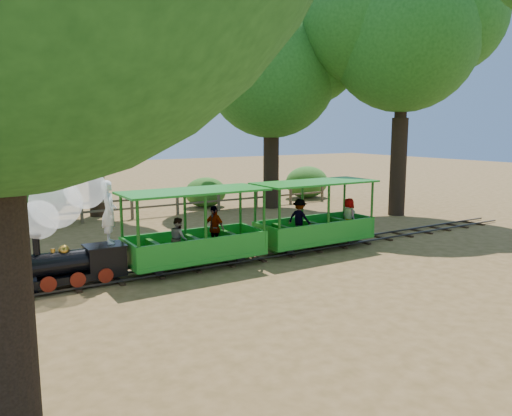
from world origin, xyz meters
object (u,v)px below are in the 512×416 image
locomotive (68,220)px  fence (155,203)px  carriage_rear (315,223)px  carriage_front (196,239)px

locomotive → fence: locomotive is taller
carriage_rear → locomotive: bearing=179.4°
locomotive → carriage_rear: (7.22, -0.07, -0.79)m
locomotive → fence: bearing=57.5°
carriage_rear → fence: bearing=105.2°
carriage_rear → fence: 8.29m
carriage_front → locomotive: bearing=178.5°
locomotive → carriage_front: size_ratio=0.74×
locomotive → carriage_front: bearing=-1.5°
locomotive → carriage_rear: 7.26m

